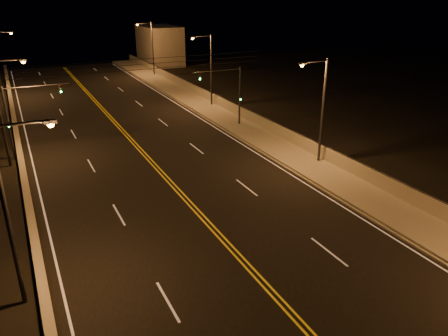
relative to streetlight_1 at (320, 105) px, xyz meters
name	(u,v)px	position (x,y,z in m)	size (l,w,h in m)	color
road	(184,197)	(-11.50, -0.92, -4.80)	(18.00, 120.00, 0.02)	black
sidewalk	(315,168)	(-0.70, -0.92, -4.66)	(3.60, 120.00, 0.30)	gray
curb	(295,173)	(-2.57, -0.92, -4.74)	(0.14, 120.00, 0.15)	gray
parapet_wall	(333,157)	(0.95, -0.92, -4.01)	(0.30, 120.00, 1.00)	gray
jersey_barrier	(32,223)	(-20.88, -0.92, -4.39)	(0.45, 120.00, 0.84)	gray
distant_building_right	(160,45)	(5.00, 52.96, -1.42)	(6.00, 10.00, 6.78)	gray
parapet_rail	(334,150)	(0.95, -0.92, -3.48)	(0.06, 0.06, 120.00)	black
lane_markings	(184,198)	(-11.50, -0.99, -4.79)	(17.32, 116.00, 0.00)	silver
streetlight_1	(320,105)	(0.00, 0.00, 0.00)	(2.55, 0.28, 8.24)	#2D2D33
streetlight_2	(209,66)	(0.00, 20.27, 0.00)	(2.55, 0.28, 8.24)	#2D2D33
streetlight_3	(151,45)	(0.00, 42.08, 0.00)	(2.55, 0.28, 8.24)	#2D2D33
streetlight_4	(13,204)	(-21.39, -7.59, 0.00)	(2.55, 0.28, 8.24)	#2D2D33
streetlight_5	(3,105)	(-21.39, 10.45, 0.00)	(2.55, 0.28, 8.24)	#2D2D33
traffic_signal_right	(231,90)	(-1.51, 11.84, -1.02)	(5.11, 0.31, 5.97)	#2D2D33
traffic_signal_left	(21,113)	(-20.28, 11.84, -1.02)	(5.11, 0.31, 5.97)	#2D2D33
overhead_wires	(136,65)	(-11.50, 8.58, 2.59)	(22.00, 0.03, 0.83)	black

